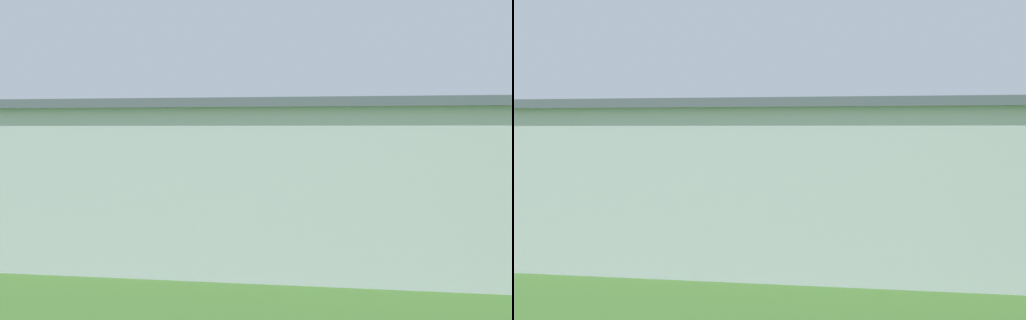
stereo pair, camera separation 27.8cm
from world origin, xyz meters
TOP-DOWN VIEW (x-y plane):
  - ground_plane at (0.00, 0.00)m, footprint 400.00×400.00m
  - hangar at (5.65, 29.53)m, footprint 31.91×13.18m
  - biplane at (3.32, -2.17)m, footprint 8.25×7.90m
  - person_watching_takeoff at (19.42, 13.35)m, footprint 0.52×0.52m
  - person_by_parked_cars at (-8.60, 13.77)m, footprint 0.38×0.38m
  - windsock at (-10.45, 4.68)m, footprint 1.45×0.83m

SIDE VIEW (x-z plane):
  - ground_plane at x=0.00m, z-range 0.00..0.00m
  - person_watching_takeoff at x=19.42m, z-range 0.00..1.64m
  - person_by_parked_cars at x=-8.60m, z-range 0.00..1.74m
  - hangar at x=5.65m, z-range 0.01..6.88m
  - biplane at x=3.32m, z-range 2.97..6.74m
  - windsock at x=-10.45m, z-range 2.66..9.77m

